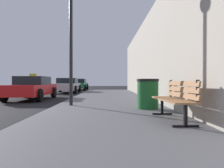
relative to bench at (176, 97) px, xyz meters
name	(u,v)px	position (x,y,z in m)	size (l,w,h in m)	color
sidewalk	(112,112)	(-1.39, 1.86, -0.59)	(4.00, 32.00, 0.15)	#5B5B60
building_wall	(184,43)	(0.81, 1.86, 1.50)	(0.70, 32.00, 4.32)	#ADA393
bench	(176,97)	(0.00, 0.00, 0.00)	(0.56, 1.86, 0.89)	#9E6B42
trash_bin	(148,94)	(-0.27, 2.04, -0.04)	(0.69, 0.69, 0.93)	#195926
street_lamp	(71,24)	(-2.83, 3.08, 2.36)	(0.36, 0.36, 4.19)	black
car_red	(32,88)	(-5.69, 7.55, -0.02)	(1.93, 4.52, 1.43)	red
car_silver	(67,85)	(-5.04, 14.68, -0.02)	(1.99, 4.30, 1.27)	#B7B7BF
car_green	(78,84)	(-4.90, 21.09, -0.02)	(2.00, 4.57, 1.27)	#196638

